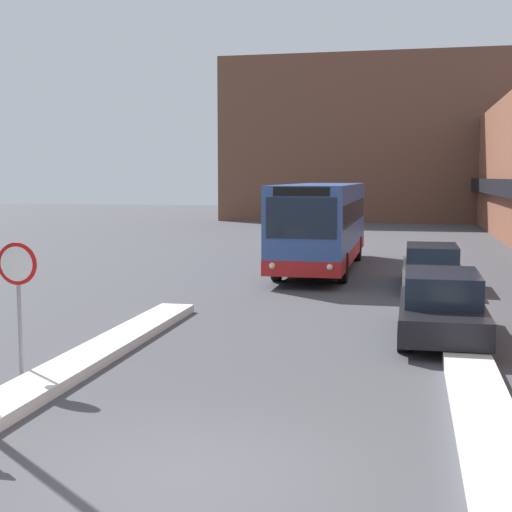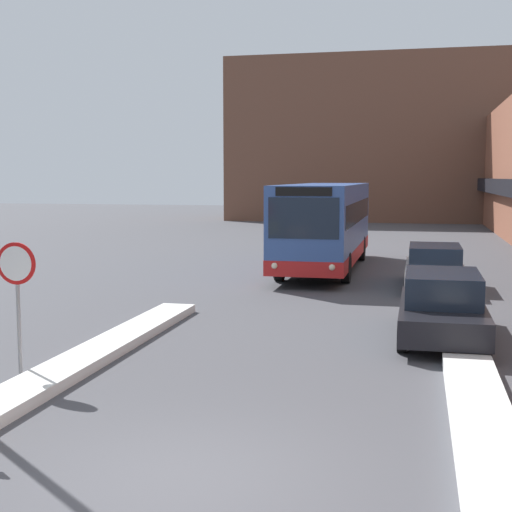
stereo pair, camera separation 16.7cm
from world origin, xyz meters
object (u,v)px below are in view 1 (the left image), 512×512
city_bus (322,224)px  parked_car_middle (432,266)px  parked_car_front (442,306)px  stop_sign (18,280)px

city_bus → parked_car_middle: 5.66m
parked_car_front → stop_sign: bearing=-147.3°
city_bus → parked_car_front: city_bus is taller
parked_car_front → stop_sign: size_ratio=1.84×
parked_car_front → stop_sign: 9.03m
parked_car_middle → stop_sign: bearing=-121.3°
parked_car_front → city_bus: bearing=109.7°
city_bus → parked_car_middle: city_bus is taller
stop_sign → parked_car_middle: bearing=58.7°
city_bus → stop_sign: size_ratio=4.52×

